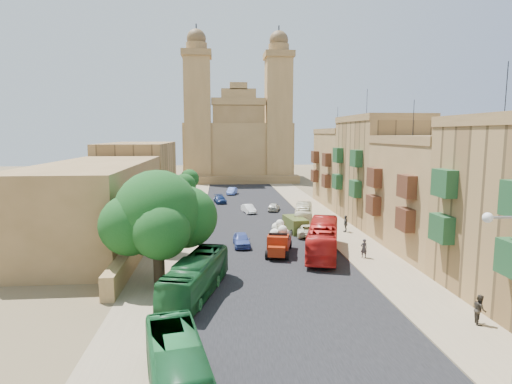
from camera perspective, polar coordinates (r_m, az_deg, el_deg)
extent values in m
plane|color=brown|center=(31.23, 4.31, -13.83)|extent=(260.00, 260.00, 0.00)
cube|color=black|center=(59.95, -0.34, -3.27)|extent=(14.00, 140.00, 0.01)
cube|color=#867458|center=(61.44, 8.54, -3.09)|extent=(5.00, 140.00, 0.01)
cube|color=#867458|center=(59.94, -9.44, -3.38)|extent=(5.00, 140.00, 0.01)
cube|color=#867458|center=(60.90, 6.25, -3.09)|extent=(0.25, 140.00, 0.12)
cube|color=#867458|center=(59.78, -7.05, -3.31)|extent=(0.25, 140.00, 0.12)
cylinder|color=black|center=(34.80, 30.41, 11.86)|extent=(0.06, 0.06, 3.60)
cube|color=#1D4A27|center=(34.49, 23.49, -4.46)|extent=(0.90, 2.20, 2.00)
cube|color=#1D4A27|center=(33.97, 23.79, 1.09)|extent=(0.90, 2.20, 2.00)
cube|color=olive|center=(45.20, 22.44, -0.75)|extent=(8.00, 14.00, 10.50)
cube|color=brown|center=(44.77, 22.82, 6.42)|extent=(8.20, 14.00, 0.80)
cylinder|color=black|center=(46.86, 20.25, 9.27)|extent=(0.06, 0.06, 3.60)
cube|color=#4D2919|center=(40.00, 19.25, -3.47)|extent=(0.90, 2.20, 2.00)
cube|color=#4D2919|center=(47.13, 15.36, -1.66)|extent=(0.90, 2.20, 2.00)
cube|color=#4D2919|center=(39.55, 19.44, 0.71)|extent=(0.90, 2.20, 2.00)
cube|color=#4D2919|center=(46.75, 15.49, 1.90)|extent=(0.90, 2.20, 2.00)
cube|color=#997545|center=(57.75, 16.13, 2.51)|extent=(8.00, 14.00, 13.00)
cube|color=brown|center=(57.57, 16.39, 9.37)|extent=(8.20, 14.00, 0.80)
cylinder|color=black|center=(59.96, 14.57, 11.46)|extent=(0.06, 0.06, 3.60)
cube|color=#1D4A27|center=(52.75, 13.08, 0.44)|extent=(0.90, 2.20, 2.00)
cube|color=#1D4A27|center=(60.20, 10.77, 1.39)|extent=(0.90, 2.20, 2.00)
cube|color=#1D4A27|center=(52.42, 13.20, 4.39)|extent=(0.90, 2.20, 2.00)
cube|color=#1D4A27|center=(59.91, 10.86, 4.85)|extent=(0.90, 2.20, 2.00)
cube|color=olive|center=(71.00, 12.05, 2.97)|extent=(8.00, 14.00, 11.50)
cube|color=brown|center=(70.77, 12.19, 7.93)|extent=(8.20, 14.00, 0.80)
cylinder|color=black|center=(73.22, 10.83, 9.68)|extent=(0.06, 0.06, 3.60)
cube|color=#4D2919|center=(66.17, 9.32, 1.49)|extent=(0.90, 2.20, 2.00)
cube|color=#4D2919|center=(73.75, 7.82, 2.16)|extent=(0.90, 2.20, 2.00)
cube|color=#4D2919|center=(65.90, 9.38, 4.28)|extent=(0.90, 2.20, 2.00)
cube|color=#4D2919|center=(73.51, 7.86, 4.66)|extent=(0.90, 2.20, 2.00)
cube|color=olive|center=(50.37, -13.74, -4.59)|extent=(1.00, 40.00, 1.80)
cube|color=brown|center=(49.01, -20.59, -1.28)|extent=(10.00, 28.00, 8.40)
cube|color=#997545|center=(74.11, -15.28, 2.47)|extent=(10.00, 22.00, 10.00)
cube|color=olive|center=(109.84, -2.53, 5.42)|extent=(26.00, 20.00, 14.00)
cube|color=brown|center=(99.82, -2.24, 1.68)|extent=(28.00, 4.00, 1.80)
cube|color=brown|center=(100.97, -2.32, 6.92)|extent=(12.00, 2.00, 16.00)
cube|color=olive|center=(101.23, -2.34, 11.96)|extent=(12.60, 2.40, 1.60)
cube|color=olive|center=(101.37, -2.35, 12.92)|extent=(8.00, 2.00, 2.40)
cube|color=olive|center=(101.54, -2.35, 13.93)|extent=(4.00, 2.00, 1.60)
cube|color=olive|center=(102.29, -7.76, 9.39)|extent=(6.00, 6.00, 29.00)
cube|color=brown|center=(103.84, -7.92, 17.74)|extent=(6.80, 6.80, 1.40)
cylinder|color=brown|center=(104.13, -7.94, 18.61)|extent=(4.80, 4.80, 1.80)
sphere|color=brown|center=(104.49, -7.96, 19.58)|extent=(4.40, 4.40, 4.40)
cylinder|color=black|center=(105.01, -7.98, 20.86)|extent=(0.28, 0.28, 1.80)
cube|color=olive|center=(103.18, 2.98, 9.43)|extent=(6.00, 6.00, 29.00)
cube|color=brown|center=(104.72, 3.05, 17.72)|extent=(6.80, 6.80, 1.40)
cylinder|color=brown|center=(105.01, 3.05, 18.58)|extent=(4.80, 4.80, 1.80)
sphere|color=brown|center=(105.36, 3.06, 19.54)|extent=(4.40, 4.40, 4.40)
cylinder|color=black|center=(105.88, 3.07, 20.81)|extent=(0.28, 0.28, 1.80)
cylinder|color=#382A1C|center=(34.40, -12.81, -9.00)|extent=(0.88, 0.88, 3.34)
sphere|color=#0F3813|center=(33.52, -13.01, -2.80)|extent=(6.68, 6.68, 6.68)
sphere|color=#0F3813|center=(34.42, -9.25, -3.32)|extent=(4.92, 4.92, 4.92)
sphere|color=#0F3813|center=(33.22, -16.47, -4.25)|extent=(4.57, 4.57, 4.57)
sphere|color=#0F3813|center=(31.58, -12.53, -5.06)|extent=(4.22, 4.22, 4.22)
sphere|color=#0F3813|center=(35.44, -14.16, -1.11)|extent=(3.87, 3.87, 3.87)
cylinder|color=#382A1C|center=(42.30, -12.00, -6.80)|extent=(0.44, 0.44, 1.93)
sphere|color=#0F3813|center=(41.86, -12.08, -4.21)|extent=(2.81, 2.81, 2.81)
cylinder|color=#382A1C|center=(53.89, -10.48, -3.39)|extent=(0.44, 0.44, 2.36)
sphere|color=#0F3813|center=(53.49, -10.54, -0.89)|extent=(3.43, 3.43, 3.43)
cylinder|color=#382A1C|center=(65.65, -9.50, -1.32)|extent=(0.44, 0.44, 2.48)
sphere|color=#0F3813|center=(65.31, -9.55, 0.85)|extent=(3.61, 3.61, 3.61)
cylinder|color=#382A1C|center=(77.51, -8.82, 0.03)|extent=(0.44, 0.44, 2.33)
sphere|color=#0F3813|center=(77.23, -8.86, 1.76)|extent=(3.39, 3.39, 3.39)
cylinder|color=gray|center=(20.87, 30.57, -2.92)|extent=(1.80, 0.12, 0.12)
sphere|color=white|center=(20.36, 28.51, -3.03)|extent=(0.44, 0.44, 0.44)
cube|color=maroon|center=(42.38, 3.21, -6.35)|extent=(2.74, 3.70, 0.83)
cube|color=black|center=(42.27, 3.22, -5.74)|extent=(2.79, 3.75, 0.11)
cube|color=maroon|center=(40.31, 2.95, -6.95)|extent=(2.25, 1.97, 1.66)
cube|color=maroon|center=(39.34, 2.79, -7.88)|extent=(1.78, 1.44, 0.92)
cube|color=black|center=(40.15, 2.95, -6.06)|extent=(1.73, 0.49, 0.83)
cylinder|color=black|center=(39.83, 1.49, -8.37)|extent=(0.50, 0.88, 0.83)
cylinder|color=black|center=(39.66, 4.17, -8.45)|extent=(0.50, 0.88, 0.83)
cylinder|color=black|center=(43.72, 2.12, -6.90)|extent=(0.50, 0.88, 0.83)
cylinder|color=black|center=(43.57, 4.55, -6.97)|extent=(0.50, 0.88, 0.83)
sphere|color=beige|center=(41.72, 2.52, -5.59)|extent=(1.01, 1.01, 1.01)
sphere|color=beige|center=(41.91, 3.82, -5.54)|extent=(1.01, 1.01, 1.01)
sphere|color=beige|center=(42.75, 3.28, -5.27)|extent=(1.01, 1.01, 1.01)
sphere|color=beige|center=(42.23, 2.73, -4.73)|extent=(0.92, 0.92, 0.92)
sphere|color=beige|center=(41.28, 3.57, -5.09)|extent=(0.92, 0.92, 0.92)
sphere|color=beige|center=(41.93, 3.22, -4.24)|extent=(0.83, 0.83, 0.83)
cube|color=#434F1D|center=(50.57, 5.24, -4.37)|extent=(2.50, 4.50, 1.76)
cylinder|color=black|center=(49.05, 4.89, -5.38)|extent=(0.38, 0.74, 0.70)
cylinder|color=black|center=(49.61, 6.72, -5.25)|extent=(0.38, 0.74, 0.70)
cylinder|color=black|center=(51.80, 3.82, -4.66)|extent=(0.38, 0.74, 0.70)
cylinder|color=black|center=(52.32, 5.57, -4.55)|extent=(0.38, 0.74, 0.70)
imported|color=#195C2D|center=(19.41, -10.15, -23.77)|extent=(4.24, 10.07, 2.73)
imported|color=#185326|center=(31.36, -8.00, -11.10)|extent=(4.78, 10.17, 2.76)
imported|color=red|center=(41.54, 8.93, -6.16)|extent=(5.57, 11.42, 3.10)
imported|color=beige|center=(54.99, 6.37, -3.02)|extent=(3.86, 9.10, 2.47)
imported|color=#3A4F9B|center=(44.18, -1.95, -6.37)|extent=(1.76, 4.13, 1.39)
imported|color=white|center=(62.51, -1.00, -2.25)|extent=(2.13, 3.91, 1.22)
imported|color=beige|center=(49.09, 6.65, -5.01)|extent=(2.64, 4.98, 1.33)
imported|color=navy|center=(71.75, -4.83, -0.96)|extent=(2.36, 4.55, 1.26)
imported|color=beige|center=(64.18, 2.39, -1.99)|extent=(2.39, 3.86, 1.23)
imported|color=#4B6AC6|center=(81.63, -3.22, 0.14)|extent=(2.29, 4.23, 1.32)
imported|color=#29272C|center=(41.38, 14.19, -7.30)|extent=(0.71, 0.52, 1.79)
imported|color=#312B23|center=(30.11, 27.67, -13.69)|extent=(0.93, 1.06, 1.83)
imported|color=#343536|center=(51.49, 11.85, -4.16)|extent=(0.62, 1.21, 1.98)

